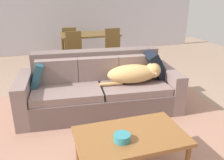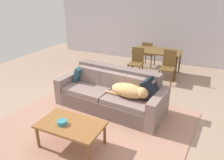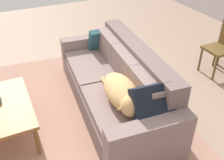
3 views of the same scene
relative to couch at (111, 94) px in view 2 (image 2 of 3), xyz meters
name	(u,v)px [view 2 (image 2 of 3)]	position (x,y,z in m)	size (l,w,h in m)	color
ground_plane	(112,110)	(0.07, -0.12, -0.33)	(10.00, 10.00, 0.00)	#A1836E
back_partition	(159,24)	(0.07, 3.88, 1.02)	(8.00, 0.12, 2.70)	silver
area_rug	(93,127)	(-0.01, -0.86, -0.33)	(3.51, 3.20, 0.01)	#AB7A66
couch	(111,94)	(0.00, 0.00, 0.00)	(2.46, 1.18, 0.88)	#6B5855
dog_on_left_cushion	(131,91)	(0.52, -0.19, 0.26)	(0.95, 0.44, 0.30)	tan
throw_pillow_by_left_arm	(80,74)	(-0.90, 0.14, 0.28)	(0.10, 0.36, 0.36)	#27505E
throw_pillow_by_right_arm	(152,89)	(0.91, -0.03, 0.32)	(0.16, 0.44, 0.44)	black
coffee_table	(71,126)	(-0.06, -1.47, 0.06)	(1.08, 0.64, 0.45)	brown
bowl_on_coffee_table	(62,122)	(-0.17, -1.54, 0.15)	(0.16, 0.16, 0.07)	teal
dining_table	(157,53)	(0.40, 2.51, 0.35)	(1.41, 0.83, 0.76)	brown
dining_chair_near_left	(137,61)	(-0.07, 1.95, 0.17)	(0.40, 0.40, 0.90)	brown
dining_chair_near_right	(168,65)	(0.85, 1.97, 0.17)	(0.41, 0.41, 0.93)	brown
dining_chair_far_left	(148,53)	(-0.04, 3.07, 0.15)	(0.44, 0.44, 0.86)	brown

